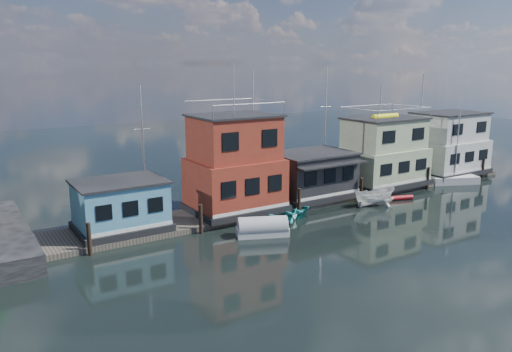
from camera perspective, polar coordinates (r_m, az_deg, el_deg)
ground at (r=38.05m, az=18.29°, el=-6.64°), size 160.00×160.00×0.00m
dock at (r=46.09m, az=6.78°, el=-2.45°), size 48.00×5.00×0.40m
houseboat_blue at (r=37.26m, az=-15.23°, el=-3.29°), size 6.40×4.90×3.66m
houseboat_red at (r=40.48m, az=-2.47°, el=1.18°), size 7.40×5.90×11.86m
houseboat_dark at (r=45.24m, az=6.38°, el=0.16°), size 7.40×6.10×4.06m
houseboat_green at (r=51.06m, az=14.33°, el=2.58°), size 8.40×5.90×7.03m
houseboat_white at (r=58.67m, az=21.09°, el=3.38°), size 8.40×5.90×6.66m
pilings at (r=43.59m, az=8.79°, el=-2.18°), size 42.28×0.28×2.20m
background_masts at (r=52.58m, az=6.86°, el=5.37°), size 36.40×0.16×12.00m
day_sailer at (r=55.72m, az=21.70°, el=-0.36°), size 5.21×3.50×7.83m
motorboat at (r=45.03m, az=13.40°, el=-2.34°), size 4.17×2.22×1.53m
dinghy_white at (r=45.34m, az=14.29°, el=-2.52°), size 2.70×2.50×1.17m
dinghy_teal at (r=40.55m, az=4.04°, el=-4.15°), size 4.73×3.66×0.90m
red_kayak at (r=47.40m, az=15.98°, el=-2.43°), size 2.85×1.25×0.42m
tarp_runabout at (r=36.29m, az=0.74°, el=-5.97°), size 4.01×2.78×1.52m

